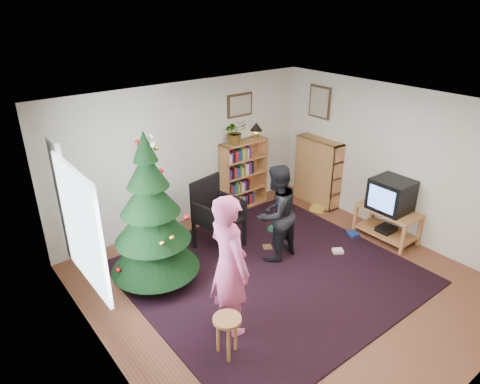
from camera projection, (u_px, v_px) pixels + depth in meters
floor at (283, 283)px, 6.14m from camera, size 5.00×5.00×0.00m
ceiling at (292, 111)px, 5.10m from camera, size 5.00×5.00×0.00m
wall_back at (187, 154)px, 7.41m from camera, size 5.00×0.02×2.50m
wall_left at (104, 274)px, 4.22m from camera, size 0.02×5.00×2.50m
wall_right at (397, 163)px, 7.02m from camera, size 0.02×5.00×2.50m
rug at (269, 273)px, 6.35m from camera, size 3.80×3.60×0.02m
window_pane at (82, 228)px, 4.56m from camera, size 0.04×1.20×1.40m
curtain at (64, 204)px, 5.08m from camera, size 0.06×0.35×1.60m
picture_back at (240, 105)px, 7.74m from camera, size 0.55×0.03×0.42m
picture_right at (320, 102)px, 7.97m from camera, size 0.03×0.50×0.60m
christmas_tree at (152, 224)px, 5.79m from camera, size 1.24×1.24×2.25m
bookshelf_back at (244, 173)px, 8.17m from camera, size 0.95×0.30×1.30m
bookshelf_right at (318, 171)px, 8.28m from camera, size 0.30×0.95×1.30m
tv_stand at (387, 221)px, 7.14m from camera, size 0.54×0.98×0.55m
crt_tv at (391, 195)px, 6.94m from camera, size 0.56×0.60×0.53m
armchair at (214, 210)px, 6.84m from camera, size 0.75×0.76×1.16m
stool at (227, 327)px, 4.73m from camera, size 0.32×0.32×0.54m
person_standing at (229, 266)px, 4.96m from camera, size 0.47×0.68×1.80m
person_by_chair at (276, 214)px, 6.42m from camera, size 0.81×0.66×1.54m
potted_plant at (235, 132)px, 7.70m from camera, size 0.48×0.45×0.45m
table_lamp at (256, 128)px, 7.99m from camera, size 0.23×0.23×0.31m
floor_clutter at (306, 233)px, 7.36m from camera, size 1.87×1.44×0.08m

